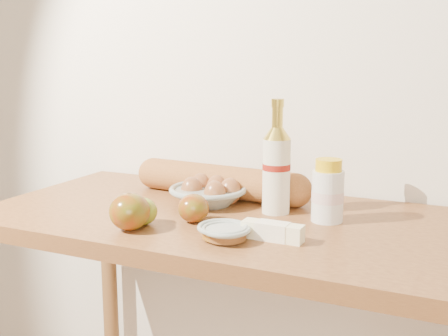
{
  "coord_description": "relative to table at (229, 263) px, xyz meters",
  "views": [
    {
      "loc": [
        0.53,
        -0.0,
        1.27
      ],
      "look_at": [
        0.0,
        1.15,
        1.02
      ],
      "focal_mm": 45.0,
      "sensor_mm": 36.0,
      "label": 1
    }
  ],
  "objects": [
    {
      "name": "back_wall",
      "position": [
        0.0,
        0.33,
        0.52
      ],
      "size": [
        3.5,
        0.02,
        2.6
      ],
      "primitive_type": "cube",
      "color": "silver",
      "rests_on": "ground"
    },
    {
      "name": "table",
      "position": [
        0.0,
        0.0,
        0.0
      ],
      "size": [
        1.2,
        0.6,
        0.9
      ],
      "color": "brown",
      "rests_on": "ground"
    },
    {
      "name": "bourbon_bottle",
      "position": [
        0.09,
        0.06,
        0.24
      ],
      "size": [
        0.09,
        0.09,
        0.28
      ],
      "rotation": [
        0.0,
        0.0,
        -0.34
      ],
      "color": "beige",
      "rests_on": "table"
    },
    {
      "name": "cream_bottle",
      "position": [
        0.23,
        0.05,
        0.19
      ],
      "size": [
        0.09,
        0.09,
        0.15
      ],
      "rotation": [
        0.0,
        0.0,
        -0.29
      ],
      "color": "silver",
      "rests_on": "table"
    },
    {
      "name": "egg_bowl",
      "position": [
        -0.09,
        0.07,
        0.15
      ],
      "size": [
        0.24,
        0.24,
        0.07
      ],
      "rotation": [
        0.0,
        0.0,
        -0.21
      ],
      "color": "gray",
      "rests_on": "table"
    },
    {
      "name": "baguette",
      "position": [
        -0.1,
        0.15,
        0.17
      ],
      "size": [
        0.53,
        0.13,
        0.09
      ],
      "rotation": [
        0.0,
        0.0,
        -0.07
      ],
      "color": "#A56732",
      "rests_on": "table"
    },
    {
      "name": "apple_yellowgreen",
      "position": [
        -0.14,
        -0.16,
        0.15
      ],
      "size": [
        0.09,
        0.09,
        0.06
      ],
      "rotation": [
        0.0,
        0.0,
        -0.3
      ],
      "color": "olive",
      "rests_on": "table"
    },
    {
      "name": "apple_redgreen_front",
      "position": [
        -0.15,
        -0.2,
        0.16
      ],
      "size": [
        0.1,
        0.1,
        0.08
      ],
      "rotation": [
        0.0,
        0.0,
        -0.15
      ],
      "color": "#911007",
      "rests_on": "table"
    },
    {
      "name": "apple_redgreen_right",
      "position": [
        -0.05,
        -0.09,
        0.16
      ],
      "size": [
        0.09,
        0.09,
        0.07
      ],
      "rotation": [
        0.0,
        0.0,
        0.25
      ],
      "color": "#98080C",
      "rests_on": "table"
    },
    {
      "name": "sugar_bowl",
      "position": [
        0.07,
        -0.18,
        0.14
      ],
      "size": [
        0.12,
        0.12,
        0.03
      ],
      "rotation": [
        0.0,
        0.0,
        -0.23
      ],
      "color": "#919E98",
      "rests_on": "table"
    },
    {
      "name": "syrup_bowl",
      "position": [
        0.06,
        -0.17,
        0.14
      ],
      "size": [
        0.11,
        0.11,
        0.03
      ],
      "rotation": [
        0.0,
        0.0,
        -0.02
      ],
      "color": "#8E9B96",
      "rests_on": "table"
    },
    {
      "name": "butter_stick",
      "position": [
        0.16,
        -0.13,
        0.14
      ],
      "size": [
        0.13,
        0.04,
        0.04
      ],
      "rotation": [
        0.0,
        0.0,
        -0.02
      ],
      "color": "#FCF6C3",
      "rests_on": "table"
    }
  ]
}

